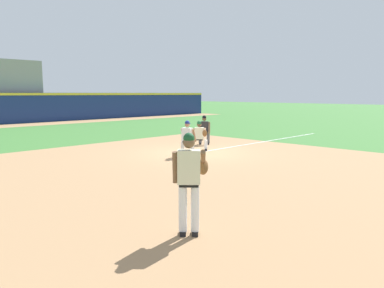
{
  "coord_description": "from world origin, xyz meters",
  "views": [
    {
      "loc": [
        -11.45,
        -10.9,
        2.54
      ],
      "look_at": [
        -4.79,
        -4.46,
        1.28
      ],
      "focal_mm": 35.0,
      "sensor_mm": 36.0,
      "label": 1
    }
  ],
  "objects_px": {
    "first_base_bag": "(195,152)",
    "pitcher": "(190,178)",
    "baserunner": "(187,137)",
    "first_baseman": "(200,135)",
    "umpire": "(204,129)",
    "baseball": "(199,169)"
  },
  "relations": [
    {
      "from": "first_base_bag",
      "to": "pitcher",
      "type": "bearing_deg",
      "value": -136.94
    },
    {
      "from": "baserunner",
      "to": "first_baseman",
      "type": "bearing_deg",
      "value": 23.84
    },
    {
      "from": "first_base_bag",
      "to": "baserunner",
      "type": "distance_m",
      "value": 1.11
    },
    {
      "from": "baserunner",
      "to": "umpire",
      "type": "height_order",
      "value": "same"
    },
    {
      "from": "first_base_bag",
      "to": "first_baseman",
      "type": "distance_m",
      "value": 0.98
    },
    {
      "from": "first_base_bag",
      "to": "first_baseman",
      "type": "xyz_separation_m",
      "value": [
        0.63,
        0.32,
        0.69
      ]
    },
    {
      "from": "first_base_bag",
      "to": "pitcher",
      "type": "relative_size",
      "value": 0.2
    },
    {
      "from": "pitcher",
      "to": "umpire",
      "type": "bearing_deg",
      "value": 40.99
    },
    {
      "from": "pitcher",
      "to": "first_baseman",
      "type": "height_order",
      "value": "pitcher"
    },
    {
      "from": "pitcher",
      "to": "first_base_bag",
      "type": "bearing_deg",
      "value": 43.06
    },
    {
      "from": "pitcher",
      "to": "umpire",
      "type": "distance_m",
      "value": 12.11
    },
    {
      "from": "first_base_bag",
      "to": "umpire",
      "type": "xyz_separation_m",
      "value": [
        2.34,
        1.58,
        0.75
      ]
    },
    {
      "from": "first_base_bag",
      "to": "pitcher",
      "type": "distance_m",
      "value": 9.37
    },
    {
      "from": "baseball",
      "to": "umpire",
      "type": "xyz_separation_m",
      "value": [
        4.8,
        4.13,
        0.76
      ]
    },
    {
      "from": "first_base_bag",
      "to": "first_baseman",
      "type": "bearing_deg",
      "value": 26.78
    },
    {
      "from": "baseball",
      "to": "first_baseman",
      "type": "xyz_separation_m",
      "value": [
        3.09,
        2.86,
        0.69
      ]
    },
    {
      "from": "umpire",
      "to": "first_baseman",
      "type": "bearing_deg",
      "value": -143.4
    },
    {
      "from": "baseball",
      "to": "first_baseman",
      "type": "distance_m",
      "value": 4.27
    },
    {
      "from": "pitcher",
      "to": "first_baseman",
      "type": "relative_size",
      "value": 1.39
    },
    {
      "from": "pitcher",
      "to": "baseball",
      "type": "bearing_deg",
      "value": 41.26
    },
    {
      "from": "first_baseman",
      "to": "baserunner",
      "type": "xyz_separation_m",
      "value": [
        -1.39,
        -0.62,
        0.06
      ]
    },
    {
      "from": "first_baseman",
      "to": "pitcher",
      "type": "bearing_deg",
      "value": -138.08
    }
  ]
}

